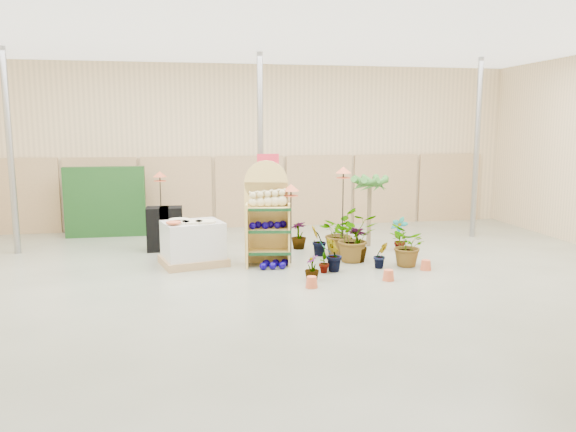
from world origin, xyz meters
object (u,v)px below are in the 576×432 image
(potted_plant_2, at_px, (354,237))
(bird_table_front, at_px, (291,190))
(display_shelf, at_px, (267,217))
(pallet_stack, at_px, (193,243))

(potted_plant_2, bearing_deg, bird_table_front, 177.13)
(display_shelf, xyz_separation_m, pallet_stack, (-1.51, 0.21, -0.53))
(pallet_stack, height_order, bird_table_front, bird_table_front)
(pallet_stack, bearing_deg, potted_plant_2, -19.93)
(display_shelf, xyz_separation_m, bird_table_front, (0.49, -0.04, 0.55))
(display_shelf, relative_size, bird_table_front, 1.29)
(pallet_stack, distance_m, bird_table_front, 2.29)
(pallet_stack, bearing_deg, bird_table_front, -21.66)
(bird_table_front, xyz_separation_m, potted_plant_2, (1.34, -0.07, -1.01))
(display_shelf, bearing_deg, bird_table_front, 3.51)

